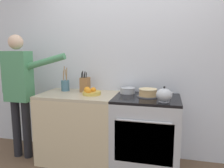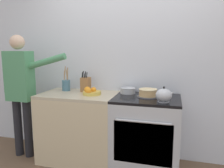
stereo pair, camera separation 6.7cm
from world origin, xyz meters
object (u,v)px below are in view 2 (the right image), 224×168
object	(u,v)px
person_baker	(21,86)
tea_kettle	(164,95)
mixing_bowl	(128,90)
stove_range	(146,133)
knife_block	(86,84)
fruit_bowl	(91,92)
utensil_crock	(66,85)
layer_cake	(148,93)

from	to	relation	value
person_baker	tea_kettle	bearing A→B (deg)	1.42
mixing_bowl	stove_range	bearing A→B (deg)	-34.41
mixing_bowl	knife_block	distance (m)	0.58
mixing_bowl	fruit_bowl	bearing A→B (deg)	-153.84
knife_block	fruit_bowl	bearing A→B (deg)	-51.62
stove_range	mixing_bowl	world-z (taller)	mixing_bowl
stove_range	utensil_crock	size ratio (longest dim) A/B	2.67
layer_cake	utensil_crock	xyz separation A→B (m)	(-1.14, 0.10, 0.04)
fruit_bowl	person_baker	bearing A→B (deg)	-174.16
person_baker	mixing_bowl	bearing A→B (deg)	15.30
tea_kettle	utensil_crock	distance (m)	1.37
stove_range	layer_cake	xyz separation A→B (m)	(0.01, 0.04, 0.50)
stove_range	utensil_crock	xyz separation A→B (m)	(-1.13, 0.14, 0.53)
layer_cake	person_baker	world-z (taller)	person_baker
stove_range	tea_kettle	xyz separation A→B (m)	(0.20, -0.17, 0.52)
stove_range	knife_block	size ratio (longest dim) A/B	3.22
tea_kettle	fruit_bowl	bearing A→B (deg)	171.06
mixing_bowl	fruit_bowl	xyz separation A→B (m)	(-0.43, -0.21, -0.00)
stove_range	tea_kettle	size ratio (longest dim) A/B	4.22
layer_cake	knife_block	bearing A→B (deg)	172.24
tea_kettle	knife_block	distance (m)	1.10
stove_range	knife_block	world-z (taller)	knife_block
tea_kettle	knife_block	size ratio (longest dim) A/B	0.76
stove_range	layer_cake	bearing A→B (deg)	79.79
stove_range	utensil_crock	distance (m)	1.26
layer_cake	person_baker	bearing A→B (deg)	-174.24
stove_range	knife_block	distance (m)	1.02
knife_block	fruit_bowl	distance (m)	0.25
mixing_bowl	person_baker	bearing A→B (deg)	-167.45
mixing_bowl	person_baker	distance (m)	1.43
stove_range	knife_block	xyz separation A→B (m)	(-0.85, 0.16, 0.55)
tea_kettle	fruit_bowl	distance (m)	0.91
tea_kettle	mixing_bowl	bearing A→B (deg)	143.18
fruit_bowl	tea_kettle	bearing A→B (deg)	-8.94
knife_block	utensil_crock	distance (m)	0.28
fruit_bowl	person_baker	distance (m)	0.97
stove_range	fruit_bowl	world-z (taller)	fruit_bowl
knife_block	person_baker	size ratio (longest dim) A/B	0.17
fruit_bowl	person_baker	size ratio (longest dim) A/B	0.14
stove_range	mixing_bowl	bearing A→B (deg)	145.59
mixing_bowl	fruit_bowl	distance (m)	0.48
stove_range	utensil_crock	world-z (taller)	utensil_crock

